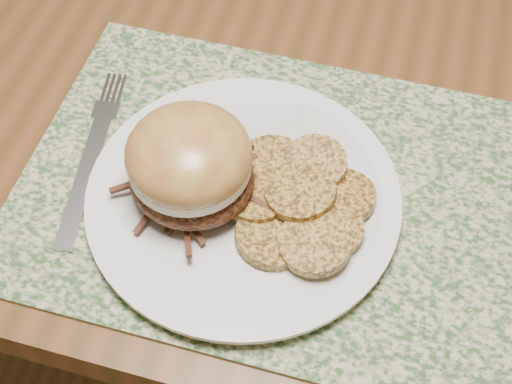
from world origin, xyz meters
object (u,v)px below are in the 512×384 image
(pork_sandwich, at_px, (190,164))
(fork, at_px, (93,154))
(dinner_plate, at_px, (244,199))
(dining_table, at_px, (296,55))

(pork_sandwich, xyz_separation_m, fork, (-0.11, 0.02, -0.05))
(dinner_plate, relative_size, pork_sandwich, 1.95)
(dinner_plate, distance_m, pork_sandwich, 0.07)
(dinner_plate, distance_m, fork, 0.15)
(dining_table, bearing_deg, fork, -117.21)
(pork_sandwich, bearing_deg, dining_table, 100.74)
(dining_table, bearing_deg, dinner_plate, -86.80)
(dining_table, distance_m, dinner_plate, 0.29)
(dinner_plate, bearing_deg, fork, 174.40)
(dining_table, bearing_deg, pork_sandwich, -95.39)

